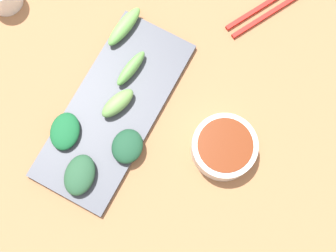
% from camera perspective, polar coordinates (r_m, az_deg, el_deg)
% --- Properties ---
extents(tabletop, '(2.10, 2.10, 0.02)m').
position_cam_1_polar(tabletop, '(0.88, -1.22, -0.29)').
color(tabletop, '#A36E46').
rests_on(tabletop, ground).
extents(sauce_bowl, '(0.11, 0.11, 0.04)m').
position_cam_1_polar(sauce_bowl, '(0.85, 6.46, -2.42)').
color(sauce_bowl, silver).
rests_on(sauce_bowl, tabletop).
extents(serving_plate, '(0.15, 0.34, 0.01)m').
position_cam_1_polar(serving_plate, '(0.88, -6.22, 1.89)').
color(serving_plate, '#454852').
rests_on(serving_plate, tabletop).
extents(broccoli_stalk_0, '(0.03, 0.08, 0.03)m').
position_cam_1_polar(broccoli_stalk_0, '(0.88, -4.27, 6.61)').
color(broccoli_stalk_0, '#65A74E').
rests_on(broccoli_stalk_0, serving_plate).
extents(broccoli_leafy_1, '(0.06, 0.07, 0.02)m').
position_cam_1_polar(broccoli_leafy_1, '(0.84, -4.68, -2.34)').
color(broccoli_leafy_1, '#1C482E').
rests_on(broccoli_leafy_1, serving_plate).
extents(broccoli_stalk_2, '(0.05, 0.07, 0.03)m').
position_cam_1_polar(broccoli_stalk_2, '(0.86, -5.78, 2.64)').
color(broccoli_stalk_2, '#6FA451').
rests_on(broccoli_stalk_2, serving_plate).
extents(broccoli_leafy_3, '(0.06, 0.08, 0.03)m').
position_cam_1_polar(broccoli_leafy_3, '(0.84, -10.10, -5.55)').
color(broccoli_leafy_3, '#275234').
rests_on(broccoli_leafy_3, serving_plate).
extents(broccoli_leafy_4, '(0.07, 0.08, 0.02)m').
position_cam_1_polar(broccoli_leafy_4, '(0.87, -11.74, -0.60)').
color(broccoli_leafy_4, '#175E30').
rests_on(broccoli_leafy_4, serving_plate).
extents(broccoli_stalk_5, '(0.04, 0.09, 0.03)m').
position_cam_1_polar(broccoli_stalk_5, '(0.91, -5.04, 11.31)').
color(broccoli_stalk_5, '#6AB051').
rests_on(broccoli_stalk_5, serving_plate).
extents(chopsticks, '(0.13, 0.22, 0.01)m').
position_cam_1_polar(chopsticks, '(0.97, 12.75, 13.81)').
color(chopsticks, red).
rests_on(chopsticks, tabletop).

